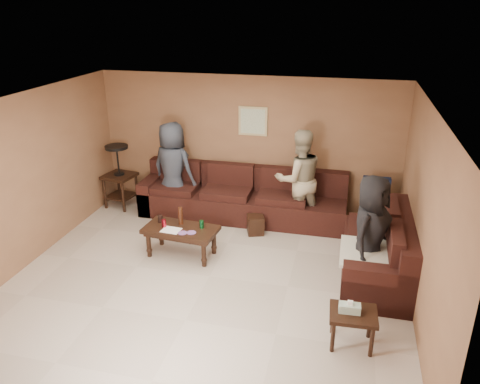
{
  "coord_description": "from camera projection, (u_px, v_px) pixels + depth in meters",
  "views": [
    {
      "loc": [
        1.76,
        -5.52,
        3.68
      ],
      "look_at": [
        0.25,
        0.85,
        1.0
      ],
      "focal_mm": 35.0,
      "sensor_mm": 36.0,
      "label": 1
    }
  ],
  "objects": [
    {
      "name": "waste_bin",
      "position": [
        256.0,
        225.0,
        7.93
      ],
      "size": [
        0.34,
        0.34,
        0.32
      ],
      "primitive_type": "cube",
      "rotation": [
        0.0,
        0.0,
        0.34
      ],
      "color": "black",
      "rests_on": "ground"
    },
    {
      "name": "person_left",
      "position": [
        173.0,
        169.0,
        8.48
      ],
      "size": [
        0.95,
        0.74,
        1.72
      ],
      "primitive_type": "imported",
      "rotation": [
        0.0,
        0.0,
        2.89
      ],
      "color": "#2F3642",
      "rests_on": "ground"
    },
    {
      "name": "wall_art",
      "position": [
        253.0,
        121.0,
        8.3
      ],
      "size": [
        0.52,
        0.04,
        0.52
      ],
      "color": "tan",
      "rests_on": "ground"
    },
    {
      "name": "person_right",
      "position": [
        370.0,
        233.0,
        6.22
      ],
      "size": [
        0.8,
        0.94,
        1.63
      ],
      "primitive_type": "imported",
      "rotation": [
        0.0,
        0.0,
        1.15
      ],
      "color": "black",
      "rests_on": "ground"
    },
    {
      "name": "side_table_right",
      "position": [
        352.0,
        316.0,
        5.27
      ],
      "size": [
        0.55,
        0.46,
        0.58
      ],
      "rotation": [
        0.0,
        0.0,
        0.05
      ],
      "color": "black",
      "rests_on": "ground"
    },
    {
      "name": "sectional_sofa",
      "position": [
        282.0,
        218.0,
        7.81
      ],
      "size": [
        4.65,
        2.9,
        0.97
      ],
      "color": "black",
      "rests_on": "ground"
    },
    {
      "name": "coffee_table",
      "position": [
        181.0,
        232.0,
        7.17
      ],
      "size": [
        1.17,
        0.66,
        0.75
      ],
      "rotation": [
        0.0,
        0.0,
        -0.09
      ],
      "color": "black",
      "rests_on": "ground"
    },
    {
      "name": "room",
      "position": [
        206.0,
        167.0,
        6.11
      ],
      "size": [
        5.6,
        5.5,
        2.5
      ],
      "color": "#BDAFA0",
      "rests_on": "ground"
    },
    {
      "name": "end_table_left",
      "position": [
        119.0,
        175.0,
        8.83
      ],
      "size": [
        0.62,
        0.62,
        1.21
      ],
      "rotation": [
        0.0,
        0.0,
        -0.18
      ],
      "color": "black",
      "rests_on": "ground"
    },
    {
      "name": "person_middle",
      "position": [
        299.0,
        179.0,
        7.95
      ],
      "size": [
        1.04,
        0.95,
        1.74
      ],
      "primitive_type": "imported",
      "rotation": [
        0.0,
        0.0,
        3.58
      ],
      "color": "tan",
      "rests_on": "ground"
    }
  ]
}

